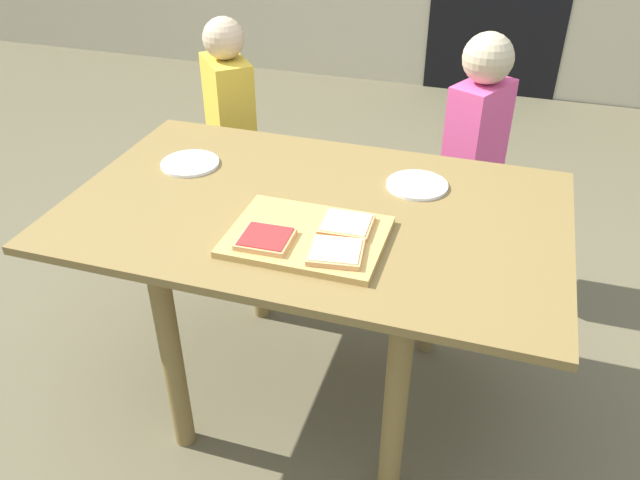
% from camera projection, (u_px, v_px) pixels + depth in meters
% --- Properties ---
extents(ground_plane, '(16.00, 16.00, 0.00)m').
position_uv_depth(ground_plane, '(315.00, 389.00, 2.18)').
color(ground_plane, brown).
extents(dining_table, '(1.38, 0.86, 0.72)m').
position_uv_depth(dining_table, '(314.00, 239.00, 1.84)').
color(dining_table, brown).
rests_on(dining_table, ground).
extents(cutting_board, '(0.40, 0.30, 0.02)m').
position_uv_depth(cutting_board, '(307.00, 237.00, 1.64)').
color(cutting_board, tan).
rests_on(cutting_board, dining_table).
extents(pizza_slice_near_right, '(0.15, 0.14, 0.02)m').
position_uv_depth(pizza_slice_near_right, '(336.00, 252.00, 1.55)').
color(pizza_slice_near_right, '#E5A364').
rests_on(pizza_slice_near_right, cutting_board).
extents(pizza_slice_near_left, '(0.13, 0.13, 0.02)m').
position_uv_depth(pizza_slice_near_left, '(266.00, 239.00, 1.60)').
color(pizza_slice_near_left, '#E5A364').
rests_on(pizza_slice_near_left, cutting_board).
extents(pizza_slice_far_right, '(0.14, 0.13, 0.02)m').
position_uv_depth(pizza_slice_far_right, '(347.00, 225.00, 1.65)').
color(pizza_slice_far_right, '#E5A364').
rests_on(pizza_slice_far_right, cutting_board).
extents(plate_white_right, '(0.18, 0.18, 0.01)m').
position_uv_depth(plate_white_right, '(417.00, 185.00, 1.88)').
color(plate_white_right, white).
rests_on(plate_white_right, dining_table).
extents(plate_white_left, '(0.18, 0.18, 0.01)m').
position_uv_depth(plate_white_left, '(190.00, 163.00, 1.99)').
color(plate_white_left, white).
rests_on(plate_white_left, dining_table).
extents(child_left, '(0.26, 0.27, 1.04)m').
position_uv_depth(child_left, '(231.00, 135.00, 2.51)').
color(child_left, '#33284F').
rests_on(child_left, ground).
extents(child_right, '(0.23, 0.28, 1.03)m').
position_uv_depth(child_right, '(475.00, 149.00, 2.38)').
color(child_right, '#3F4B6F').
rests_on(child_right, ground).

